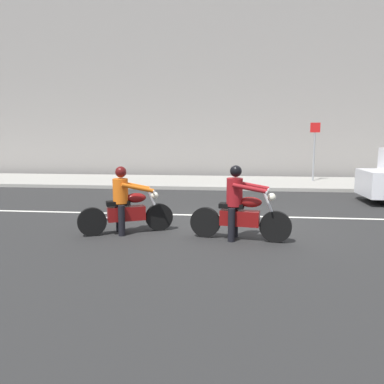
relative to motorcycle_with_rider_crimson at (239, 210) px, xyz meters
The scene contains 7 objects.
ground_plane 1.63m from the motorcycle_with_rider_crimson, 88.45° to the left, with size 80.00×80.00×0.00m, color #262626.
sidewalk_slab 9.51m from the motorcycle_with_rider_crimson, 89.76° to the left, with size 40.00×4.40×0.14m, color #99968E.
building_facade 14.59m from the motorcycle_with_rider_crimson, 89.82° to the left, with size 40.00×1.40×14.98m, color gray.
lane_marking_stripe 2.49m from the motorcycle_with_rider_crimson, 94.91° to the left, with size 18.00×0.14×0.01m, color silver.
motorcycle_with_rider_crimson is the anchor object (origin of this frame).
motorcycle_with_rider_orange_stripe 2.57m from the motorcycle_with_rider_crimson, behind, with size 2.01×1.08×1.53m.
street_sign_post 10.63m from the motorcycle_with_rider_crimson, 70.48° to the left, with size 0.44×0.08×2.68m.
Camera 1 is at (-0.18, -9.45, 2.21)m, focal length 35.44 mm.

